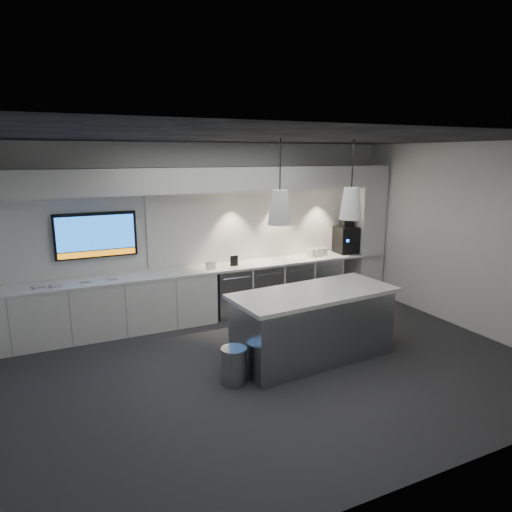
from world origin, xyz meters
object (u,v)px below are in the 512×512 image
wall_tv (96,235)px  coffee_machine (346,239)px  island (313,325)px  bin (234,365)px

wall_tv → coffee_machine: wall_tv is taller
wall_tv → coffee_machine: (4.63, -0.25, -0.38)m
coffee_machine → wall_tv: bearing=-176.9°
island → coffee_machine: 3.10m
bin → coffee_machine: 4.23m
coffee_machine → island: bearing=-128.0°
coffee_machine → bin: bearing=-138.9°
wall_tv → coffee_machine: size_ratio=1.80×
island → bin: (-1.27, -0.19, -0.26)m
wall_tv → bin: bearing=-64.2°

